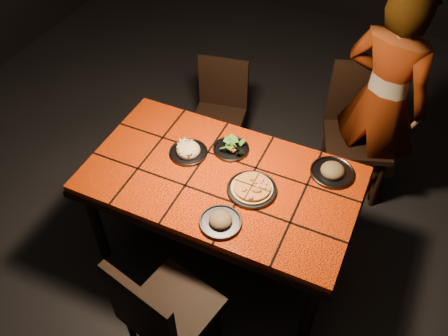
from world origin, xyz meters
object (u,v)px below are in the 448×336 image
at_px(chair_near, 160,313).
at_px(diner, 382,101).
at_px(plate_pizza, 252,189).
at_px(dining_table, 221,185).
at_px(chair_far_left, 220,106).
at_px(chair_far_right, 358,122).
at_px(plate_pasta, 188,151).

height_order(chair_near, diner, diner).
xyz_separation_m(diner, plate_pizza, (-0.51, -1.01, -0.07)).
bearing_deg(dining_table, chair_far_left, 115.25).
distance_m(dining_table, diner, 1.23).
bearing_deg(chair_far_left, plate_pizza, -66.24).
height_order(chair_far_right, plate_pasta, chair_far_right).
distance_m(dining_table, chair_far_left, 1.00).
bearing_deg(dining_table, plate_pasta, 160.87).
bearing_deg(chair_near, diner, -98.23).
relative_size(dining_table, chair_far_left, 1.92).
bearing_deg(diner, chair_far_left, 22.41).
bearing_deg(plate_pasta, plate_pizza, -13.89).
distance_m(chair_near, diner, 1.95).
relative_size(dining_table, diner, 0.97).
distance_m(chair_far_right, diner, 0.29).
height_order(chair_near, chair_far_left, chair_near).
bearing_deg(plate_pizza, plate_pasta, 166.11).
relative_size(chair_far_left, diner, 0.50).
distance_m(plate_pizza, plate_pasta, 0.48).
relative_size(dining_table, chair_far_right, 1.62).
relative_size(dining_table, plate_pizza, 5.60).
height_order(diner, plate_pizza, diner).
distance_m(chair_near, chair_far_left, 1.76).
height_order(chair_near, chair_far_right, chair_far_right).
relative_size(chair_near, chair_far_right, 0.95).
bearing_deg(chair_far_left, chair_far_right, -2.55).
bearing_deg(plate_pasta, chair_far_right, 47.50).
distance_m(diner, plate_pasta, 1.33).
relative_size(diner, plate_pasta, 7.07).
xyz_separation_m(dining_table, chair_far_right, (0.60, 1.03, -0.10)).
height_order(dining_table, chair_far_right, chair_far_right).
relative_size(dining_table, plate_pasta, 6.84).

